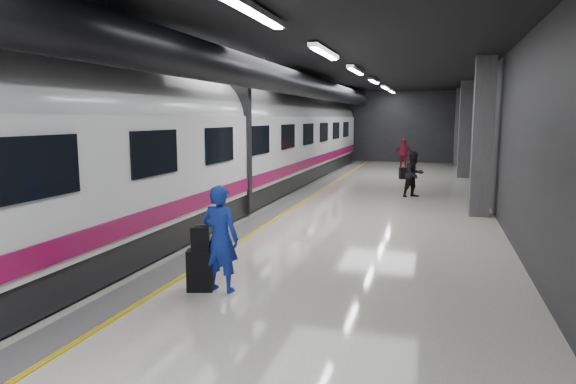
% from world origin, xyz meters
% --- Properties ---
extents(ground, '(40.00, 40.00, 0.00)m').
position_xyz_m(ground, '(0.00, 0.00, 0.00)').
color(ground, silver).
rests_on(ground, ground).
extents(platform_hall, '(10.02, 40.02, 4.51)m').
position_xyz_m(platform_hall, '(-0.29, 0.96, 3.54)').
color(platform_hall, black).
rests_on(platform_hall, ground).
extents(train, '(3.05, 38.00, 4.05)m').
position_xyz_m(train, '(-3.25, -0.00, 2.07)').
color(train, black).
rests_on(train, ground).
extents(traveler_main, '(0.68, 0.49, 1.75)m').
position_xyz_m(traveler_main, '(0.01, -6.13, 0.87)').
color(traveler_main, blue).
rests_on(traveler_main, ground).
extents(suitcase_main, '(0.48, 0.38, 0.68)m').
position_xyz_m(suitcase_main, '(-0.31, -6.21, 0.34)').
color(suitcase_main, black).
rests_on(suitcase_main, ground).
extents(shoulder_bag, '(0.32, 0.25, 0.38)m').
position_xyz_m(shoulder_bag, '(-0.29, -6.25, 0.87)').
color(shoulder_bag, black).
rests_on(shoulder_bag, suitcase_main).
extents(traveler_far_a, '(1.01, 0.99, 1.64)m').
position_xyz_m(traveler_far_a, '(2.57, 5.04, 0.82)').
color(traveler_far_a, black).
rests_on(traveler_far_a, ground).
extents(traveler_far_b, '(1.02, 0.45, 1.72)m').
position_xyz_m(traveler_far_b, '(1.57, 14.79, 0.86)').
color(traveler_far_b, maroon).
rests_on(traveler_far_b, ground).
extents(suitcase_far, '(0.42, 0.36, 0.53)m').
position_xyz_m(suitcase_far, '(1.87, 10.62, 0.26)').
color(suitcase_far, black).
rests_on(suitcase_far, ground).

